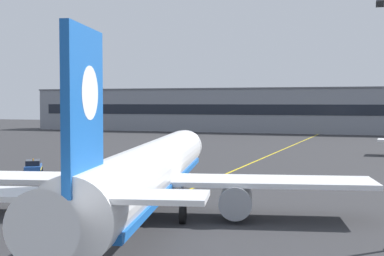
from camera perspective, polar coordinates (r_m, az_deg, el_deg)
The scene contains 6 objects.
ground_plane at distance 32.16m, azimuth -13.71°, elevation -12.46°, with size 400.00×400.00×0.00m, color #2D2D30.
taxiway_centreline at distance 59.23m, azimuth 2.00°, elevation -5.42°, with size 0.30×180.00×0.01m, color yellow.
airliner_foreground at distance 40.09m, azimuth -4.33°, elevation -4.47°, with size 32.29×41.16×11.65m.
service_car_third at distance 66.82m, azimuth -16.11°, elevation -3.94°, with size 3.71×4.53×1.79m.
safety_cone_by_nose_gear at distance 55.37m, azimuth 3.02°, elevation -5.73°, with size 0.44×0.44×0.55m.
terminal_building at distance 153.14m, azimuth 11.03°, elevation 1.82°, with size 156.85×12.40×12.31m.
Camera 1 is at (16.60, -26.24, 8.36)m, focal length 51.56 mm.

